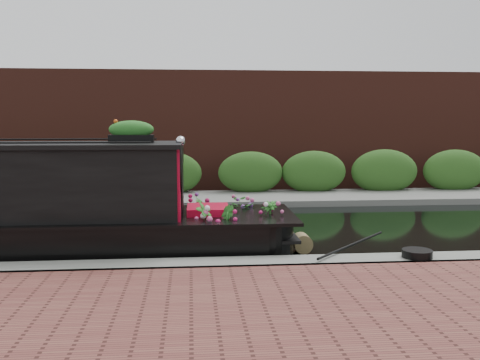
{
  "coord_description": "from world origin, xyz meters",
  "views": [
    {
      "loc": [
        0.57,
        -11.13,
        2.38
      ],
      "look_at": [
        1.54,
        -0.6,
        1.18
      ],
      "focal_mm": 40.0,
      "sensor_mm": 36.0,
      "label": 1
    }
  ],
  "objects": [
    {
      "name": "far_brick_wall",
      "position": [
        0.0,
        7.2,
        0.0
      ],
      "size": [
        40.0,
        1.0,
        8.0
      ],
      "primitive_type": "cube",
      "color": "#4E221A",
      "rests_on": "ground"
    },
    {
      "name": "far_hedge",
      "position": [
        0.0,
        5.1,
        0.0
      ],
      "size": [
        40.0,
        1.1,
        2.8
      ],
      "primitive_type": "cube",
      "color": "#29541C",
      "rests_on": "ground"
    },
    {
      "name": "coiled_mooring_rope",
      "position": [
        4.05,
        -3.33,
        0.31
      ],
      "size": [
        0.46,
        0.46,
        0.12
      ],
      "primitive_type": "cylinder",
      "color": "black",
      "rests_on": "near_bank_coping"
    },
    {
      "name": "rope_fender",
      "position": [
        2.55,
        -1.86,
        0.17
      ],
      "size": [
        0.33,
        0.35,
        0.33
      ],
      "primitive_type": "cylinder",
      "rotation": [
        1.57,
        0.0,
        0.0
      ],
      "color": "olive",
      "rests_on": "ground"
    },
    {
      "name": "ground",
      "position": [
        0.0,
        0.0,
        0.0
      ],
      "size": [
        80.0,
        80.0,
        0.0
      ],
      "primitive_type": "plane",
      "color": "black",
      "rests_on": "ground"
    },
    {
      "name": "far_bank_path",
      "position": [
        0.0,
        4.2,
        0.0
      ],
      "size": [
        40.0,
        2.4,
        0.34
      ],
      "primitive_type": "cube",
      "color": "slate",
      "rests_on": "ground"
    },
    {
      "name": "near_bank_coping",
      "position": [
        0.0,
        -3.3,
        0.0
      ],
      "size": [
        40.0,
        0.6,
        0.5
      ],
      "primitive_type": "cube",
      "color": "slate",
      "rests_on": "ground"
    }
  ]
}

